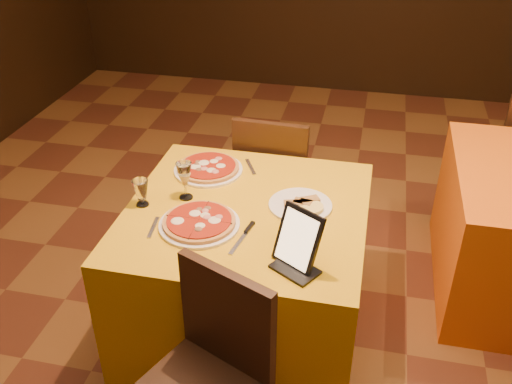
% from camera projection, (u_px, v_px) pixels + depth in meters
% --- Properties ---
extents(floor, '(6.00, 7.00, 0.01)m').
position_uv_depth(floor, '(332.00, 343.00, 2.93)').
color(floor, '#5E2D19').
rests_on(floor, ground).
extents(main_table, '(1.10, 1.10, 0.75)m').
position_uv_depth(main_table, '(247.00, 272.00, 2.82)').
color(main_table, gold).
rests_on(main_table, floor).
extents(chair_main_far, '(0.40, 0.40, 0.91)m').
position_uv_depth(chair_main_far, '(277.00, 179.00, 3.44)').
color(chair_main_far, black).
rests_on(chair_main_far, floor).
extents(pizza_near, '(0.36, 0.36, 0.03)m').
position_uv_depth(pizza_near, '(199.00, 223.00, 2.50)').
color(pizza_near, white).
rests_on(pizza_near, main_table).
extents(pizza_far, '(0.35, 0.35, 0.03)m').
position_uv_depth(pizza_far, '(208.00, 169.00, 2.92)').
color(pizza_far, white).
rests_on(pizza_far, main_table).
extents(cutlet_dish, '(0.30, 0.30, 0.03)m').
position_uv_depth(cutlet_dish, '(300.00, 204.00, 2.63)').
color(cutlet_dish, white).
rests_on(cutlet_dish, main_table).
extents(wine_glass, '(0.09, 0.09, 0.19)m').
position_uv_depth(wine_glass, '(185.00, 181.00, 2.66)').
color(wine_glass, '#F1E389').
rests_on(wine_glass, main_table).
extents(water_glass, '(0.09, 0.09, 0.13)m').
position_uv_depth(water_glass, '(141.00, 193.00, 2.62)').
color(water_glass, silver).
rests_on(water_glass, main_table).
extents(tablet, '(0.21, 0.18, 0.23)m').
position_uv_depth(tablet, '(298.00, 239.00, 2.23)').
color(tablet, black).
rests_on(tablet, main_table).
extents(knife, '(0.06, 0.23, 0.01)m').
position_uv_depth(knife, '(242.00, 239.00, 2.42)').
color(knife, '#B1B1B8').
rests_on(knife, main_table).
extents(fork_near, '(0.04, 0.16, 0.01)m').
position_uv_depth(fork_near, '(153.00, 227.00, 2.49)').
color(fork_near, '#B8B7BE').
rests_on(fork_near, main_table).
extents(fork_far, '(0.09, 0.16, 0.01)m').
position_uv_depth(fork_far, '(251.00, 167.00, 2.95)').
color(fork_far, silver).
rests_on(fork_far, main_table).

